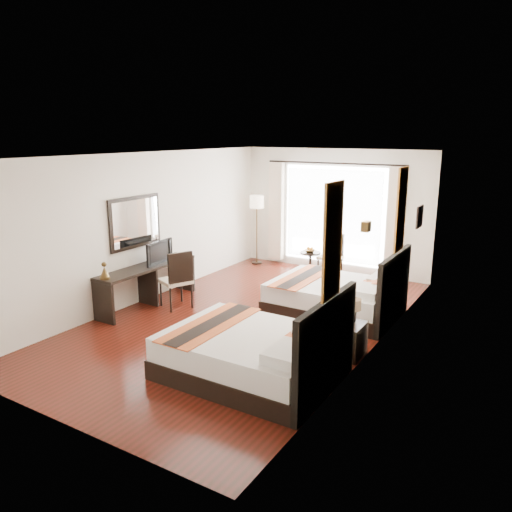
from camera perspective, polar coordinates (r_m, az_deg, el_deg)
The scene contains 29 objects.
floor at distance 8.71m, azimuth -1.05°, elevation -7.27°, with size 4.50×7.50×0.01m, color #341209.
ceiling at distance 8.13m, azimuth -1.14°, elevation 11.42°, with size 4.50×7.50×0.02m, color white.
wall_headboard at distance 7.38m, azimuth 13.78°, elevation -0.17°, with size 0.01×7.50×2.80m, color silver.
wall_desk at distance 9.68m, azimuth -12.41°, elevation 3.22°, with size 0.01×7.50×2.80m, color silver.
wall_window at distance 11.59m, azimuth 8.91°, elevation 5.12°, with size 4.50×0.01×2.80m, color silver.
wall_entry at distance 5.63m, azimuth -22.06°, elevation -5.23°, with size 4.50×0.01×2.80m, color silver.
window_glass at distance 11.59m, azimuth 8.87°, elevation 4.62°, with size 2.40×0.02×2.20m, color white.
sheer_curtain at distance 11.54m, azimuth 8.75°, elevation 4.58°, with size 2.30×0.02×2.10m, color white.
drape_left at distance 12.13m, azimuth 2.33°, elevation 5.09°, with size 0.35×0.14×2.35m, color beige.
drape_right at distance 11.04m, azimuth 15.63°, elevation 3.70°, with size 0.35×0.14×2.35m, color beige.
art_panel_near at distance 5.72m, azimuth 8.76°, elevation 1.66°, with size 0.03×0.50×1.35m, color maroon.
art_panel_far at distance 8.32m, azimuth 16.24°, elevation 5.11°, with size 0.03×0.50×1.35m, color maroon.
wall_sconce at distance 6.88m, azimuth 12.46°, elevation 3.32°, with size 0.10×0.14×0.14m, color #49361A.
mirror_frame at distance 9.42m, azimuth -13.64°, elevation 3.78°, with size 0.04×1.25×0.95m, color black.
mirror_glass at distance 9.40m, azimuth -13.53°, elevation 3.77°, with size 0.01×1.12×0.82m, color white.
bed_near at distance 6.69m, azimuth -0.12°, elevation -11.04°, with size 2.23×1.74×1.26m.
bed_far at distance 9.01m, azimuth 9.33°, elevation -4.56°, with size 2.17×1.69×1.23m.
nightstand at distance 7.42m, azimuth 10.52°, elevation -9.36°, with size 0.41×0.51×0.49m, color black.
table_lamp at distance 7.31m, azimuth 11.11°, elevation -5.64°, with size 0.21×0.21×0.34m.
vase at distance 7.17m, azimuth 9.91°, elevation -7.42°, with size 0.12×0.12×0.13m, color black.
console_desk at distance 9.53m, azimuth -12.26°, elevation -3.28°, with size 0.50×2.20×0.76m, color black.
television at distance 9.54m, azimuth -11.32°, elevation 0.48°, with size 0.75×0.10×0.43m, color black.
bronze_figurine at distance 8.73m, azimuth -16.92°, elevation -1.71°, with size 0.17×0.17×0.26m, color #49361A, non-canonical shape.
desk_chair at distance 9.30m, azimuth -9.06°, elevation -3.88°, with size 0.66×0.66×1.08m.
floor_lamp at distance 12.04m, azimuth 0.09°, elevation 5.70°, with size 0.34×0.34×1.68m.
side_table at distance 11.35m, azimuth 6.21°, elevation -0.85°, with size 0.46×0.46×0.53m, color black.
fruit_bowl at distance 11.25m, azimuth 6.17°, elevation 0.56°, with size 0.23×0.23×0.06m, color #4A2A1A.
window_chair at distance 11.22m, azimuth 8.50°, elevation -0.92°, with size 0.50×0.50×0.97m.
jute_rug at distance 11.22m, azimuth 6.29°, elevation -2.40°, with size 1.16×0.79×0.01m, color tan.
Camera 1 is at (4.36, -6.85, 3.16)m, focal length 35.00 mm.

